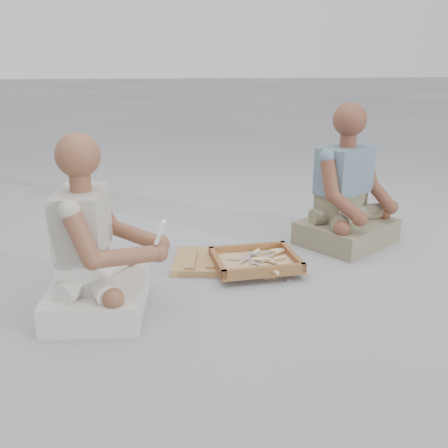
{
  "coord_description": "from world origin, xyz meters",
  "views": [
    {
      "loc": [
        -0.41,
        -2.23,
        1.11
      ],
      "look_at": [
        -0.11,
        0.21,
        0.3
      ],
      "focal_mm": 40.0,
      "sensor_mm": 36.0,
      "label": 1
    }
  ],
  "objects": [
    {
      "name": "carved_panel",
      "position": [
        -0.09,
        0.38,
        0.02
      ],
      "size": [
        0.61,
        0.45,
        0.04
      ],
      "primitive_type": "cube",
      "rotation": [
        0.0,
        0.0,
        -0.15
      ],
      "color": "olive",
      "rests_on": "ground"
    },
    {
      "name": "chisel_4",
      "position": [
        0.13,
        0.12,
        0.07
      ],
      "size": [
        0.13,
        0.2,
        0.02
      ],
      "rotation": [
        0.0,
        0.0,
        -1.02
      ],
      "color": "silver",
      "rests_on": "tool_tray"
    },
    {
      "name": "wood_chip_3",
      "position": [
        0.12,
        0.26,
        0.0
      ],
      "size": [
        0.02,
        0.02,
        0.0
      ],
      "primitive_type": "cube",
      "rotation": [
        0.0,
        0.0,
        2.39
      ],
      "color": "#D8B67F",
      "rests_on": "ground"
    },
    {
      "name": "chisel_1",
      "position": [
        0.21,
        0.33,
        0.07
      ],
      "size": [
        0.19,
        0.14,
        0.02
      ],
      "rotation": [
        0.0,
        0.0,
        0.63
      ],
      "color": "silver",
      "rests_on": "tool_tray"
    },
    {
      "name": "chisel_0",
      "position": [
        0.19,
        0.26,
        0.07
      ],
      "size": [
        0.22,
        0.08,
        0.02
      ],
      "rotation": [
        0.0,
        0.0,
        0.3
      ],
      "color": "silver",
      "rests_on": "tool_tray"
    },
    {
      "name": "chisel_7",
      "position": [
        0.19,
        0.16,
        0.07
      ],
      "size": [
        0.09,
        0.21,
        0.02
      ],
      "rotation": [
        0.0,
        0.0,
        -1.25
      ],
      "color": "silver",
      "rests_on": "tool_tray"
    },
    {
      "name": "chisel_3",
      "position": [
        0.19,
        0.36,
        0.08
      ],
      "size": [
        0.22,
        0.06,
        0.02
      ],
      "rotation": [
        0.0,
        0.0,
        0.18
      ],
      "color": "silver",
      "rests_on": "tool_tray"
    },
    {
      "name": "craftsman",
      "position": [
        -0.73,
        -0.08,
        0.28
      ],
      "size": [
        0.57,
        0.56,
        0.82
      ],
      "rotation": [
        0.0,
        0.0,
        -1.65
      ],
      "color": "beige",
      "rests_on": "ground"
    },
    {
      "name": "wood_chip_12",
      "position": [
        0.37,
        0.36,
        0.0
      ],
      "size": [
        0.02,
        0.02,
        0.0
      ],
      "primitive_type": "cube",
      "rotation": [
        0.0,
        0.0,
        2.18
      ],
      "color": "#D8B67F",
      "rests_on": "ground"
    },
    {
      "name": "tool_tray",
      "position": [
        0.07,
        0.26,
        0.06
      ],
      "size": [
        0.49,
        0.4,
        0.06
      ],
      "rotation": [
        0.0,
        0.0,
        0.09
      ],
      "color": "brown",
      "rests_on": "carved_panel"
    },
    {
      "name": "companion",
      "position": [
        0.72,
        0.65,
        0.29
      ],
      "size": [
        0.71,
        0.69,
        0.87
      ],
      "rotation": [
        0.0,
        0.0,
        3.77
      ],
      "color": "#80765C",
      "rests_on": "ground"
    },
    {
      "name": "wood_chip_7",
      "position": [
        -0.14,
        0.47,
        0.0
      ],
      "size": [
        0.02,
        0.02,
        0.0
      ],
      "primitive_type": "cube",
      "rotation": [
        0.0,
        0.0,
        0.97
      ],
      "color": "#D8B67F",
      "rests_on": "ground"
    },
    {
      "name": "chisel_2",
      "position": [
        0.07,
        0.26,
        0.07
      ],
      "size": [
        0.22,
        0.06,
        0.02
      ],
      "rotation": [
        0.0,
        0.0,
        -0.22
      ],
      "color": "silver",
      "rests_on": "tool_tray"
    },
    {
      "name": "wood_chip_5",
      "position": [
        0.16,
        0.49,
        0.0
      ],
      "size": [
        0.02,
        0.02,
        0.0
      ],
      "primitive_type": "cube",
      "rotation": [
        0.0,
        0.0,
        3.12
      ],
      "color": "#D8B67F",
      "rests_on": "ground"
    },
    {
      "name": "ground",
      "position": [
        0.0,
        0.0,
        0.0
      ],
      "size": [
        60.0,
        60.0,
        0.0
      ],
      "primitive_type": "plane",
      "color": "#9A9B9F",
      "rests_on": "ground"
    },
    {
      "name": "wood_chip_10",
      "position": [
        0.11,
        0.15,
        0.0
      ],
      "size": [
        0.02,
        0.02,
        0.0
      ],
      "primitive_type": "cube",
      "rotation": [
        0.0,
        0.0,
        2.82
      ],
      "color": "#D8B67F",
      "rests_on": "ground"
    },
    {
      "name": "wood_chip_4",
      "position": [
        0.32,
        0.21,
        0.0
      ],
      "size": [
        0.02,
        0.02,
        0.0
      ],
      "primitive_type": "cube",
      "rotation": [
        0.0,
        0.0,
        2.98
      ],
      "color": "#D8B67F",
      "rests_on": "ground"
    },
    {
      "name": "wood_chip_13",
      "position": [
        -0.2,
        -0.01,
        0.0
      ],
      "size": [
        0.02,
        0.02,
        0.0
      ],
      "primitive_type": "cube",
      "rotation": [
        0.0,
        0.0,
        2.32
      ],
      "color": "#D8B67F",
      "rests_on": "ground"
    },
    {
      "name": "mobile_phone",
      "position": [
        -0.43,
        -0.16,
        0.4
      ],
      "size": [
        0.06,
        0.05,
        0.11
      ],
      "rotation": [
        -0.35,
        0.0,
        -1.79
      ],
      "color": "silver",
      "rests_on": "craftsman"
    },
    {
      "name": "wood_chip_6",
      "position": [
        0.11,
        0.48,
        0.0
      ],
      "size": [
        0.02,
        0.02,
        0.0
      ],
      "primitive_type": "cube",
      "rotation": [
        0.0,
        0.0,
        0.12
      ],
      "color": "#D8B67F",
      "rests_on": "ground"
    },
    {
      "name": "wood_chip_0",
      "position": [
        -0.25,
        0.6,
        0.0
      ],
      "size": [
        0.02,
        0.02,
        0.0
      ],
      "primitive_type": "cube",
      "rotation": [
        0.0,
        0.0,
        1.33
      ],
      "color": "#D8B67F",
      "rests_on": "ground"
    },
    {
      "name": "wood_chip_1",
      "position": [
        0.32,
        0.51,
        0.0
      ],
      "size": [
        0.02,
        0.02,
        0.0
      ],
      "primitive_type": "cube",
      "rotation": [
        0.0,
        0.0,
        1.16
      ],
      "color": "#D8B67F",
      "rests_on": "ground"
    },
    {
      "name": "wood_chip_9",
      "position": [
        -0.11,
        0.41,
        0.0
      ],
      "size": [
        0.02,
        0.02,
        0.0
      ],
      "primitive_type": "cube",
      "rotation": [
        0.0,
        0.0,
        0.05
      ],
      "color": "#D8B67F",
      "rests_on": "ground"
    },
    {
      "name": "chisel_5",
      "position": [
        0.13,
        0.25,
        0.07
      ],
      "size": [
        0.14,
        0.19,
        0.02
      ],
      "rotation": [
        0.0,
        0.0,
        -0.98
      ],
      "color": "silver",
      "rests_on": "tool_tray"
    },
    {
      "name": "wood_chip_11",
      "position": [
        -0.26,
        0.03,
        0.0
      ],
      "size": [
        0.02,
        0.02,
        0.0
      ],
      "primitive_type": "cube",
      "rotation": [
        0.0,
        0.0,
        0.66
      ],
      "color": "#D8B67F",
      "rests_on": "ground"
    },
    {
      "name": "wood_chip_8",
      "position": [
        0.23,
        0.12,
        0.0
      ],
      "size": [
        0.02,
        0.02,
        0.0
      ],
      "primitive_type": "cube",
      "rotation": [
        0.0,
        0.0,
        3.0
      ],
      "color": "#D8B67F",
      "rests_on": "ground"
    },
    {
      "name": "chisel_6",
      "position": [
        0.08,
        0.35,
        0.07
      ],
      "size": [
        0.15,
        0.18,
        0.02
      ],
      "rotation": [
        0.0,
        0.0,
        0.9
      ],
      "color": "silver",
      "rests_on": "tool_tray"
    },
    {
      "name": "wood_chip_2",
      "position": [
        0.18,
        0.48,
        0.0
      ],
      "size": [
        0.02,
        0.02,
        0.0
      ],
      "primitive_type": "cube",
      "rotation": [
        0.0,
        0.0,
        1.62
      ],
      "color": "#D8B67F",
      "rests_on": "ground"
    }
  ]
}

